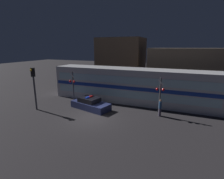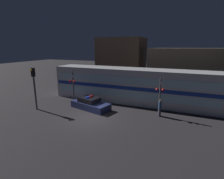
{
  "view_description": "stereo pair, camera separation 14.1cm",
  "coord_description": "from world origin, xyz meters",
  "px_view_note": "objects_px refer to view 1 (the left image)",
  "views": [
    {
      "loc": [
        7.64,
        -13.29,
        6.49
      ],
      "look_at": [
        0.25,
        4.33,
        1.81
      ],
      "focal_mm": 28.0,
      "sensor_mm": 36.0,
      "label": 1
    },
    {
      "loc": [
        7.77,
        -13.23,
        6.49
      ],
      "look_at": [
        0.25,
        4.33,
        1.81
      ],
      "focal_mm": 28.0,
      "sensor_mm": 36.0,
      "label": 2
    }
  ],
  "objects_px": {
    "pedestrian": "(160,108)",
    "train": "(131,85)",
    "police_car": "(90,104)",
    "traffic_light_corner": "(34,84)",
    "crossing_signal_near": "(160,95)"
  },
  "relations": [
    {
      "from": "crossing_signal_near",
      "to": "traffic_light_corner",
      "type": "distance_m",
      "value": 12.68
    },
    {
      "from": "police_car",
      "to": "traffic_light_corner",
      "type": "height_order",
      "value": "traffic_light_corner"
    },
    {
      "from": "train",
      "to": "police_car",
      "type": "relative_size",
      "value": 4.23
    },
    {
      "from": "train",
      "to": "police_car",
      "type": "xyz_separation_m",
      "value": [
        -3.26,
        -4.16,
        -1.5
      ]
    },
    {
      "from": "pedestrian",
      "to": "traffic_light_corner",
      "type": "relative_size",
      "value": 0.37
    },
    {
      "from": "crossing_signal_near",
      "to": "train",
      "type": "bearing_deg",
      "value": 138.87
    },
    {
      "from": "crossing_signal_near",
      "to": "traffic_light_corner",
      "type": "height_order",
      "value": "traffic_light_corner"
    },
    {
      "from": "train",
      "to": "pedestrian",
      "type": "relative_size",
      "value": 11.75
    },
    {
      "from": "train",
      "to": "traffic_light_corner",
      "type": "relative_size",
      "value": 4.4
    },
    {
      "from": "train",
      "to": "traffic_light_corner",
      "type": "bearing_deg",
      "value": -141.82
    },
    {
      "from": "police_car",
      "to": "crossing_signal_near",
      "type": "bearing_deg",
      "value": 20.29
    },
    {
      "from": "pedestrian",
      "to": "train",
      "type": "bearing_deg",
      "value": 138.72
    },
    {
      "from": "traffic_light_corner",
      "to": "pedestrian",
      "type": "bearing_deg",
      "value": 14.4
    },
    {
      "from": "pedestrian",
      "to": "traffic_light_corner",
      "type": "height_order",
      "value": "traffic_light_corner"
    },
    {
      "from": "police_car",
      "to": "crossing_signal_near",
      "type": "xyz_separation_m",
      "value": [
        7.08,
        0.83,
        1.61
      ]
    }
  ]
}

